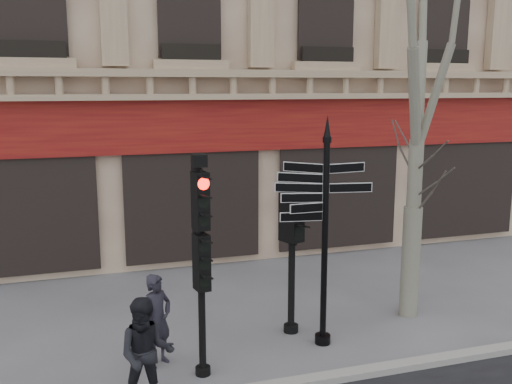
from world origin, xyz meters
The scene contains 7 objects.
ground centered at (0.00, 0.00, 0.00)m, with size 80.00×80.00×0.00m, color #59595E.
fingerpost centered at (1.34, -0.12, 2.74)m, with size 2.18×2.18×4.08m.
traffic_signal_main centered at (-0.95, -0.59, 2.25)m, with size 0.43×0.34×3.56m.
traffic_signal_secondary centered at (0.97, 0.51, 2.00)m, with size 0.57×0.49×2.87m.
plane_tree centered at (3.51, 0.55, 6.05)m, with size 3.24×3.24×8.62m.
pedestrian_a centered at (-1.58, -0.03, 0.78)m, with size 0.57×0.37×1.55m, color #22202B.
pedestrian_b centered at (-1.91, -1.30, 0.83)m, with size 0.80×0.63×1.65m, color black.
Camera 1 is at (-2.66, -8.90, 4.56)m, focal length 40.00 mm.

